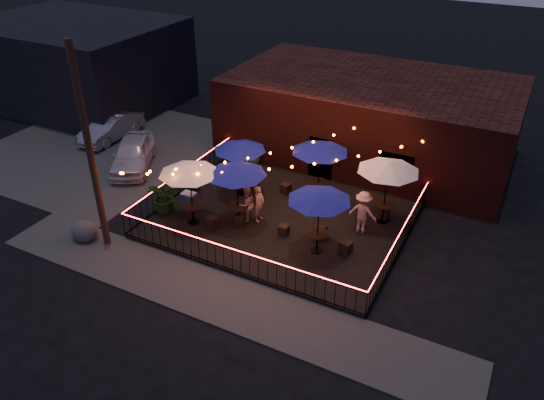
{
  "coord_description": "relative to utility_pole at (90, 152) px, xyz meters",
  "views": [
    {
      "loc": [
        8.21,
        -14.72,
        12.25
      ],
      "look_at": [
        -0.3,
        1.66,
        1.14
      ],
      "focal_mm": 35.0,
      "sensor_mm": 36.0,
      "label": 1
    }
  ],
  "objects": [
    {
      "name": "ground",
      "position": [
        5.4,
        2.6,
        -4.0
      ],
      "size": [
        110.0,
        110.0,
        0.0
      ],
      "primitive_type": "plane",
      "color": "black",
      "rests_on": "ground"
    },
    {
      "name": "patio",
      "position": [
        5.4,
        4.6,
        -3.92
      ],
      "size": [
        10.0,
        8.0,
        0.15
      ],
      "primitive_type": "cube",
      "color": "black",
      "rests_on": "ground"
    },
    {
      "name": "sidewalk",
      "position": [
        5.4,
        -0.65,
        -3.98
      ],
      "size": [
        18.0,
        2.5,
        0.05
      ],
      "primitive_type": "cube",
      "color": "#43403D",
      "rests_on": "ground"
    },
    {
      "name": "parking_lot",
      "position": [
        -6.6,
        6.6,
        -3.99
      ],
      "size": [
        11.0,
        12.0,
        0.02
      ],
      "primitive_type": "cube",
      "color": "#43403D",
      "rests_on": "ground"
    },
    {
      "name": "brick_building",
      "position": [
        6.4,
        12.59,
        -2.0
      ],
      "size": [
        14.0,
        8.0,
        4.0
      ],
      "color": "#36120E",
      "rests_on": "ground"
    },
    {
      "name": "background_building",
      "position": [
        -12.6,
        11.6,
        -1.5
      ],
      "size": [
        12.0,
        9.0,
        5.0
      ],
      "primitive_type": "cube",
      "color": "black",
      "rests_on": "ground"
    },
    {
      "name": "utility_pole",
      "position": [
        0.0,
        0.0,
        0.0
      ],
      "size": [
        0.26,
        0.26,
        8.0
      ],
      "primitive_type": "cylinder",
      "color": "#342015",
      "rests_on": "ground"
    },
    {
      "name": "fence_front",
      "position": [
        5.4,
        0.6,
        -3.34
      ],
      "size": [
        10.0,
        0.04,
        1.04
      ],
      "color": "black",
      "rests_on": "patio"
    },
    {
      "name": "fence_left",
      "position": [
        0.4,
        4.6,
        -3.34
      ],
      "size": [
        0.04,
        8.0,
        1.04
      ],
      "rotation": [
        0.0,
        0.0,
        1.57
      ],
      "color": "black",
      "rests_on": "patio"
    },
    {
      "name": "fence_right",
      "position": [
        10.4,
        4.6,
        -3.34
      ],
      "size": [
        0.04,
        8.0,
        1.04
      ],
      "rotation": [
        0.0,
        0.0,
        1.57
      ],
      "color": "black",
      "rests_on": "patio"
    },
    {
      "name": "festoon_lights",
      "position": [
        4.39,
        4.3,
        -1.48
      ],
      "size": [
        10.02,
        8.72,
        1.32
      ],
      "color": "#FF6005",
      "rests_on": "ground"
    },
    {
      "name": "cafe_table_0",
      "position": [
        2.28,
        2.65,
        -1.41
      ],
      "size": [
        2.54,
        2.54,
        2.67
      ],
      "rotation": [
        0.0,
        0.0,
        0.05
      ],
      "color": "black",
      "rests_on": "patio"
    },
    {
      "name": "cafe_table_1",
      "position": [
        2.84,
        5.61,
        -1.54
      ],
      "size": [
        2.8,
        2.8,
        2.53
      ],
      "rotation": [
        0.0,
        0.0,
        0.26
      ],
      "color": "black",
      "rests_on": "patio"
    },
    {
      "name": "cafe_table_2",
      "position": [
        3.95,
        3.48,
        -1.43
      ],
      "size": [
        3.13,
        3.13,
        2.65
      ],
      "rotation": [
        0.0,
        0.0,
        0.39
      ],
      "color": "black",
      "rests_on": "patio"
    },
    {
      "name": "cafe_table_3",
      "position": [
        6.08,
        6.77,
        -1.38
      ],
      "size": [
        2.52,
        2.52,
        2.7
      ],
      "rotation": [
        0.0,
        0.0,
        -0.03
      ],
      "color": "black",
      "rests_on": "patio"
    },
    {
      "name": "cafe_table_4",
      "position": [
        7.58,
        3.18,
        -1.46
      ],
      "size": [
        2.45,
        2.45,
        2.62
      ],
      "rotation": [
        0.0,
        0.0,
        0.03
      ],
      "color": "black",
      "rests_on": "patio"
    },
    {
      "name": "cafe_table_5",
      "position": [
        9.18,
        6.33,
        -1.34
      ],
      "size": [
        2.88,
        2.88,
        2.75
      ],
      "rotation": [
        0.0,
        0.0,
        -0.17
      ],
      "color": "black",
      "rests_on": "patio"
    },
    {
      "name": "bistro_chair_0",
      "position": [
        1.78,
        3.01,
        -3.63
      ],
      "size": [
        0.44,
        0.44,
        0.45
      ],
      "primitive_type": "cube",
      "rotation": [
        0.0,
        0.0,
        0.2
      ],
      "color": "black",
      "rests_on": "patio"
    },
    {
      "name": "bistro_chair_1",
      "position": [
        3.19,
        2.69,
        -3.61
      ],
      "size": [
        0.53,
        0.53,
        0.49
      ],
      "primitive_type": "cube",
      "rotation": [
        0.0,
        0.0,
        2.79
      ],
      "color": "black",
      "rests_on": "patio"
    },
    {
      "name": "bistro_chair_2",
      "position": [
        0.88,
        6.32,
        -3.61
      ],
      "size": [
        0.49,
        0.49,
        0.48
      ],
      "primitive_type": "cube",
      "rotation": [
        0.0,
        0.0,
        -0.22
      ],
      "color": "black",
      "rests_on": "patio"
    },
    {
      "name": "bistro_chair_3",
      "position": [
        3.3,
        5.94,
        -3.61
      ],
      "size": [
        0.44,
        0.44,
        0.49
      ],
      "primitive_type": "cube",
      "rotation": [
        0.0,
        0.0,
        3.08
      ],
      "color": "black",
      "rests_on": "patio"
    },
    {
      "name": "bistro_chair_4",
      "position": [
        4.08,
        3.35,
        -3.63
      ],
      "size": [
        0.42,
        0.42,
        0.44
      ],
      "primitive_type": "cube",
      "rotation": [
        0.0,
        0.0,
        0.12
      ],
      "color": "black",
      "rests_on": "patio"
    },
    {
      "name": "bistro_chair_5",
      "position": [
        5.99,
        3.57,
        -3.64
      ],
      "size": [
        0.38,
        0.38,
        0.43
      ],
      "primitive_type": "cube",
      "rotation": [
        0.0,
        0.0,
        3.19
      ],
      "color": "black",
      "rests_on": "patio"
    },
    {
      "name": "bistro_chair_6",
      "position": [
        4.59,
        6.57,
        -3.62
      ],
      "size": [
        0.47,
        0.47,
        0.47
      ],
      "primitive_type": "cube",
      "rotation": [
        0.0,
        0.0,
        -0.21
      ],
      "color": "black",
      "rests_on": "patio"
    },
    {
      "name": "bistro_chair_7",
      "position": [
        6.59,
        6.47,
        -3.62
      ],
      "size": [
        0.45,
        0.45,
        0.46
      ],
      "primitive_type": "cube",
      "rotation": [
        0.0,
        0.0,
        2.95
      ],
      "color": "black",
      "rests_on": "patio"
    },
    {
      "name": "bistro_chair_8",
      "position": [
        7.35,
        4.03,
        -3.59
      ],
      "size": [
        0.47,
        0.47,
        0.51
      ],
      "primitive_type": "cube",
      "rotation": [
        0.0,
        0.0,
        -0.1
      ],
      "color": "black",
      "rests_on": "patio"
    },
    {
      "name": "bistro_chair_9",
      "position": [
        8.61,
        3.57,
        -3.6
      ],
      "size": [
        0.51,
        0.51,
        0.49
      ],
      "primitive_type": "cube",
      "rotation": [
        0.0,
        0.0,
        2.89
      ],
      "color": "black",
      "rests_on": "patio"
    },
    {
      "name": "bistro_chair_10",
      "position": [
        7.46,
        6.61,
        -3.63
      ],
      "size": [
        0.47,
        0.47,
        0.44
      ],
      "primitive_type": "cube",
      "rotation": [
        0.0,
        0.0,
        0.31
      ],
      "color": "black",
      "rests_on": "patio"
    },
    {
      "name": "bistro_chair_11",
      "position": [
        9.16,
        6.54,
        -3.62
      ],
      "size": [
        0.43,
        0.43,
        0.46
      ],
      "primitive_type": "cube",
      "rotation": [
        0.0,
        0.0,
        3.02
      ],
      "color": "black",
      "rests_on": "patio"
    },
    {
      "name": "patron_a",
      "position": [
        4.61,
        4.06,
        -3.06
      ],
      "size": [
        0.38,
        0.58,
        1.58
      ],
      "primitive_type": "imported",
      "rotation": [
        0.0,
        0.0,
        1.57
      ],
      "color": "tan",
      "rests_on": "patio"
    },
    {
      "name": "patron_b",
      "position": [
        4.15,
        3.81,
        -3.07
      ],
      "size": [
        0.85,
        0.93,
        1.55
      ],
      "primitive_type": "imported",
      "rotation": [
        0.0,
        0.0,
        -2.0
      ],
      "color": "tan",
      "rests_on": "patio"
    },
    {
      "name": "patron_c",
      "position": [
        8.65,
        5.24,
        -2.95
      ],
      "size": [
        1.18,
        0.71,
        1.8
      ],
      "primitive_type": "imported",
      "rotation": [
        0.0,
        0.0,
        3.1
      ],
      "color": "beige",
      "rests_on": "patio"
    },
    {
      "name": "potted_shrub_a",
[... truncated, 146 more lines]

